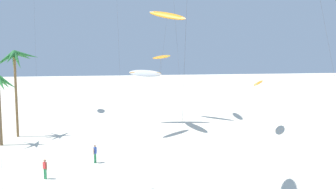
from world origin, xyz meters
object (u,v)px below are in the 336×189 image
Objects in this scene: flying_kite_4 at (161,57)px; flying_kite_9 at (167,15)px; flying_kite_5 at (146,73)px; person_near_right at (95,153)px; person_near_left at (45,168)px; flying_kite_7 at (258,83)px; palm_tree_3 at (15,63)px.

flying_kite_9 is at bearing 73.00° from flying_kite_4.
flying_kite_5 reaches higher than person_near_right.
flying_kite_9 is at bearing 60.09° from person_near_left.
flying_kite_4 is 1.53× the size of flying_kite_7.
palm_tree_3 reaches higher than flying_kite_7.
flying_kite_9 reaches higher than flying_kite_5.
flying_kite_5 is 14.70m from flying_kite_7.
flying_kite_4 is at bearing 56.31° from person_near_left.
flying_kite_5 is 1.46× the size of flying_kite_7.
flying_kite_4 is at bearing 55.57° from flying_kite_5.
flying_kite_7 is at bearing -0.96° from flying_kite_5.
flying_kite_7 is at bearing 31.44° from person_near_left.
flying_kite_5 reaches higher than flying_kite_7.
flying_kite_7 is 0.39× the size of flying_kite_9.
person_near_left is 5.58m from person_near_right.
flying_kite_7 reaches higher than person_near_right.
palm_tree_3 is 1.04× the size of flying_kite_4.
flying_kite_7 is 3.80× the size of person_near_right.
flying_kite_7 reaches higher than person_near_left.
palm_tree_3 is 15.71m from flying_kite_5.
person_near_left is (-24.86, -15.20, -5.33)m from flying_kite_7.
palm_tree_3 is 6.05× the size of person_near_right.
flying_kite_9 reaches higher than person_near_left.
flying_kite_7 is (30.23, -1.52, -2.72)m from palm_tree_3.
palm_tree_3 reaches higher than flying_kite_5.
flying_kite_9 reaches higher than person_near_right.
person_near_right is at bearing 44.42° from person_near_left.
flying_kite_5 is 5.80× the size of person_near_left.
flying_kite_4 reaches higher than person_near_right.
flying_kite_9 is (19.99, 8.69, 6.62)m from palm_tree_3.
palm_tree_3 is 22.78m from flying_kite_9.
person_near_left is at bearing -148.56° from flying_kite_7.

